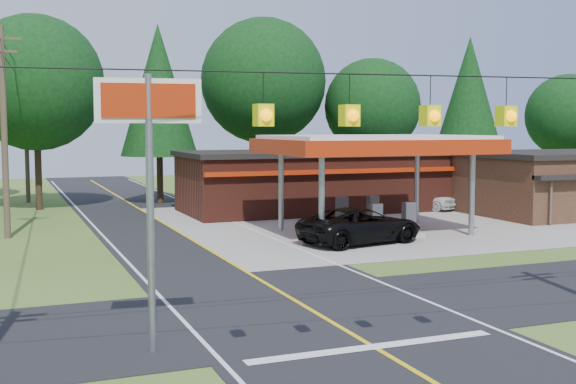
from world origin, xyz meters
name	(u,v)px	position (x,y,z in m)	size (l,w,h in m)	color
ground	(313,312)	(0.00, 0.00, 0.00)	(120.00, 120.00, 0.00)	#3C6222
main_highway	(313,312)	(0.00, 0.00, 0.01)	(8.00, 120.00, 0.02)	black
cross_road	(313,312)	(0.00, 0.00, 0.01)	(70.00, 7.00, 0.02)	black
lane_center_yellow	(313,311)	(0.00, 0.00, 0.03)	(0.15, 110.00, 0.00)	yellow
gas_canopy	(375,148)	(9.00, 13.00, 4.27)	(10.60, 7.40, 4.88)	gray
convenience_store	(312,181)	(10.00, 22.98, 1.92)	(16.40, 7.55, 3.80)	#552218
utility_pole_far_left	(4,129)	(-8.00, 18.00, 5.20)	(1.80, 0.30, 10.00)	#473828
utility_pole_north	(26,135)	(-6.50, 35.00, 4.75)	(0.30, 0.30, 9.50)	#473828
overhead_beacons	(391,79)	(-1.00, -6.00, 6.21)	(17.04, 2.04, 1.03)	black
treeline_backdrop	(163,89)	(0.82, 24.01, 7.49)	(70.27, 51.59, 13.30)	#332316
suv_car	(361,226)	(6.90, 10.38, 0.82)	(5.88, 5.88, 1.63)	black
sedan_car	(424,198)	(17.00, 21.00, 0.77)	(4.52, 4.52, 1.54)	white
big_stop_sign	(149,149)	(-5.00, -2.01, 4.78)	(2.40, 0.40, 6.48)	gray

